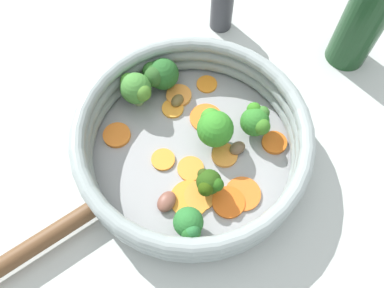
{
  "coord_description": "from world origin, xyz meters",
  "views": [
    {
      "loc": [
        -0.15,
        -0.15,
        0.44
      ],
      "look_at": [
        0.0,
        0.0,
        0.03
      ],
      "focal_mm": 35.0,
      "sensor_mm": 36.0,
      "label": 1
    }
  ],
  "objects_px": {
    "salt_shaker": "(222,3)",
    "carrot_slice_2": "(207,84)",
    "skillet": "(192,151)",
    "oil_bottle": "(365,18)",
    "carrot_slice_5": "(206,118)",
    "broccoli_floret_3": "(134,90)",
    "carrot_slice_1": "(190,199)",
    "carrot_slice_6": "(173,108)",
    "broccoli_floret_5": "(256,121)",
    "mushroom_piece_2": "(237,148)",
    "carrot_slice_12": "(117,135)",
    "carrot_slice_3": "(200,196)",
    "carrot_slice_9": "(191,169)",
    "mushroom_piece_0": "(167,202)",
    "carrot_slice_11": "(163,159)",
    "broccoli_floret_1": "(160,74)",
    "carrot_slice_8": "(274,143)",
    "carrot_slice_7": "(228,202)",
    "carrot_slice_0": "(179,95)",
    "broccoli_floret_0": "(189,225)",
    "mushroom_piece_1": "(177,101)",
    "carrot_slice_10": "(242,195)",
    "broccoli_floret_2": "(209,183)",
    "carrot_slice_4": "(225,155)",
    "broccoli_floret_4": "(214,127)"
  },
  "relations": [
    {
      "from": "skillet",
      "to": "oil_bottle",
      "type": "xyz_separation_m",
      "value": [
        0.28,
        -0.05,
        0.07
      ]
    },
    {
      "from": "carrot_slice_8",
      "to": "broccoli_floret_4",
      "type": "distance_m",
      "value": 0.09
    },
    {
      "from": "carrot_slice_9",
      "to": "salt_shaker",
      "type": "height_order",
      "value": "salt_shaker"
    },
    {
      "from": "broccoli_floret_0",
      "to": "carrot_slice_5",
      "type": "bearing_deg",
      "value": 36.48
    },
    {
      "from": "skillet",
      "to": "carrot_slice_6",
      "type": "relative_size",
      "value": 9.08
    },
    {
      "from": "broccoli_floret_0",
      "to": "broccoli_floret_3",
      "type": "relative_size",
      "value": 0.8
    },
    {
      "from": "mushroom_piece_2",
      "to": "carrot_slice_12",
      "type": "bearing_deg",
      "value": 127.04
    },
    {
      "from": "carrot_slice_10",
      "to": "broccoli_floret_2",
      "type": "bearing_deg",
      "value": 125.5
    },
    {
      "from": "carrot_slice_5",
      "to": "broccoli_floret_3",
      "type": "relative_size",
      "value": 0.83
    },
    {
      "from": "carrot_slice_1",
      "to": "carrot_slice_6",
      "type": "height_order",
      "value": "same"
    },
    {
      "from": "carrot_slice_6",
      "to": "broccoli_floret_3",
      "type": "bearing_deg",
      "value": 123.89
    },
    {
      "from": "skillet",
      "to": "oil_bottle",
      "type": "relative_size",
      "value": 1.45
    },
    {
      "from": "carrot_slice_9",
      "to": "mushroom_piece_2",
      "type": "distance_m",
      "value": 0.07
    },
    {
      "from": "broccoli_floret_3",
      "to": "mushroom_piece_1",
      "type": "distance_m",
      "value": 0.06
    },
    {
      "from": "carrot_slice_0",
      "to": "carrot_slice_10",
      "type": "xyz_separation_m",
      "value": [
        -0.05,
        -0.16,
        -0.0
      ]
    },
    {
      "from": "carrot_slice_5",
      "to": "carrot_slice_12",
      "type": "bearing_deg",
      "value": 147.7
    },
    {
      "from": "broccoli_floret_5",
      "to": "mushroom_piece_0",
      "type": "relative_size",
      "value": 1.61
    },
    {
      "from": "carrot_slice_3",
      "to": "mushroom_piece_2",
      "type": "bearing_deg",
      "value": 6.86
    },
    {
      "from": "broccoli_floret_3",
      "to": "broccoli_floret_5",
      "type": "xyz_separation_m",
      "value": [
        0.08,
        -0.14,
        -0.01
      ]
    },
    {
      "from": "carrot_slice_3",
      "to": "broccoli_floret_0",
      "type": "distance_m",
      "value": 0.05
    },
    {
      "from": "carrot_slice_0",
      "to": "carrot_slice_9",
      "type": "height_order",
      "value": "carrot_slice_0"
    },
    {
      "from": "broccoli_floret_5",
      "to": "mushroom_piece_2",
      "type": "xyz_separation_m",
      "value": [
        -0.04,
        -0.0,
        -0.02
      ]
    },
    {
      "from": "carrot_slice_7",
      "to": "mushroom_piece_2",
      "type": "height_order",
      "value": "mushroom_piece_2"
    },
    {
      "from": "carrot_slice_0",
      "to": "carrot_slice_4",
      "type": "height_order",
      "value": "same"
    },
    {
      "from": "carrot_slice_3",
      "to": "salt_shaker",
      "type": "bearing_deg",
      "value": 37.74
    },
    {
      "from": "carrot_slice_5",
      "to": "oil_bottle",
      "type": "bearing_deg",
      "value": -16.54
    },
    {
      "from": "carrot_slice_0",
      "to": "carrot_slice_12",
      "type": "bearing_deg",
      "value": 172.61
    },
    {
      "from": "carrot_slice_3",
      "to": "carrot_slice_6",
      "type": "relative_size",
      "value": 1.29
    },
    {
      "from": "skillet",
      "to": "broccoli_floret_2",
      "type": "height_order",
      "value": "broccoli_floret_2"
    },
    {
      "from": "carrot_slice_9",
      "to": "mushroom_piece_2",
      "type": "bearing_deg",
      "value": -21.55
    },
    {
      "from": "mushroom_piece_1",
      "to": "broccoli_floret_5",
      "type": "bearing_deg",
      "value": -68.9
    },
    {
      "from": "salt_shaker",
      "to": "carrot_slice_2",
      "type": "bearing_deg",
      "value": -146.29
    },
    {
      "from": "broccoli_floret_2",
      "to": "carrot_slice_8",
      "type": "bearing_deg",
      "value": -8.76
    },
    {
      "from": "carrot_slice_12",
      "to": "carrot_slice_11",
      "type": "bearing_deg",
      "value": -74.76
    },
    {
      "from": "broccoli_floret_1",
      "to": "mushroom_piece_2",
      "type": "distance_m",
      "value": 0.14
    },
    {
      "from": "carrot_slice_2",
      "to": "mushroom_piece_2",
      "type": "distance_m",
      "value": 0.11
    },
    {
      "from": "carrot_slice_8",
      "to": "mushroom_piece_2",
      "type": "bearing_deg",
      "value": 146.2
    },
    {
      "from": "carrot_slice_2",
      "to": "carrot_slice_1",
      "type": "bearing_deg",
      "value": -143.31
    },
    {
      "from": "carrot_slice_7",
      "to": "carrot_slice_0",
      "type": "bearing_deg",
      "value": 66.6
    },
    {
      "from": "carrot_slice_8",
      "to": "carrot_slice_12",
      "type": "distance_m",
      "value": 0.21
    },
    {
      "from": "carrot_slice_11",
      "to": "broccoli_floret_1",
      "type": "relative_size",
      "value": 0.6
    },
    {
      "from": "carrot_slice_12",
      "to": "broccoli_floret_3",
      "type": "bearing_deg",
      "value": 20.04
    },
    {
      "from": "broccoli_floret_0",
      "to": "oil_bottle",
      "type": "distance_m",
      "value": 0.36
    },
    {
      "from": "carrot_slice_6",
      "to": "broccoli_floret_1",
      "type": "xyz_separation_m",
      "value": [
        0.02,
        0.04,
        0.03
      ]
    },
    {
      "from": "carrot_slice_3",
      "to": "mushroom_piece_0",
      "type": "xyz_separation_m",
      "value": [
        -0.03,
        0.02,
        0.0
      ]
    },
    {
      "from": "carrot_slice_6",
      "to": "mushroom_piece_0",
      "type": "bearing_deg",
      "value": -136.98
    },
    {
      "from": "carrot_slice_6",
      "to": "mushroom_piece_1",
      "type": "bearing_deg",
      "value": 11.01
    },
    {
      "from": "carrot_slice_5",
      "to": "carrot_slice_10",
      "type": "distance_m",
      "value": 0.12
    },
    {
      "from": "carrot_slice_12",
      "to": "mushroom_piece_2",
      "type": "distance_m",
      "value": 0.16
    },
    {
      "from": "carrot_slice_2",
      "to": "carrot_slice_11",
      "type": "height_order",
      "value": "same"
    }
  ]
}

